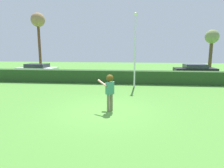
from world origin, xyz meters
TOP-DOWN VIEW (x-y plane):
  - ground_plane at (0.00, 0.00)m, footprint 60.00×60.00m
  - person at (0.21, 0.02)m, footprint 0.83×0.47m
  - frisbee at (0.00, 0.49)m, footprint 0.27×0.27m
  - lamppost at (1.41, 6.26)m, footprint 0.24×0.24m
  - hedge_row at (0.00, 7.72)m, footprint 21.68×0.90m
  - parked_car_white at (-8.93, 11.59)m, footprint 4.33×2.10m
  - parked_car_black at (7.70, 12.70)m, footprint 4.28×1.97m
  - birch_tree at (-10.32, 15.46)m, footprint 1.69×1.69m
  - willow_tree at (10.71, 17.23)m, footprint 1.65×1.65m

SIDE VIEW (x-z plane):
  - ground_plane at x=0.00m, z-range 0.00..0.00m
  - hedge_row at x=0.00m, z-range 0.00..1.08m
  - parked_car_white at x=-8.93m, z-range 0.06..1.31m
  - parked_car_black at x=7.70m, z-range 0.06..1.31m
  - person at x=0.21m, z-range 0.25..2.03m
  - frisbee at x=0.00m, z-range 1.20..1.28m
  - lamppost at x=1.41m, z-range 0.31..5.86m
  - willow_tree at x=10.71m, z-range 1.43..6.48m
  - birch_tree at x=-10.32m, z-range 2.33..9.41m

